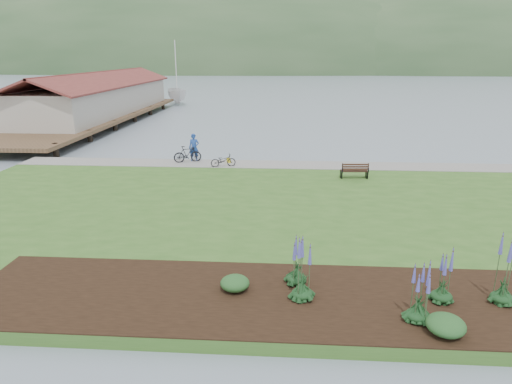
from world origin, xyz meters
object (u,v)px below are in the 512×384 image
park_bench (355,170)px  person (194,145)px  sailboat (178,104)px  bicycle_a (223,160)px

park_bench → person: 10.64m
park_bench → sailboat: (-20.13, 42.12, -0.87)m
person → bicycle_a: bearing=-39.6°
park_bench → sailboat: 46.69m
person → bicycle_a: 2.60m
park_bench → person: person is taller
park_bench → bicycle_a: bearing=160.0°
sailboat → person: bearing=-96.6°
bicycle_a → sailboat: (-12.26, 39.85, -0.81)m
person → sailboat: 39.82m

